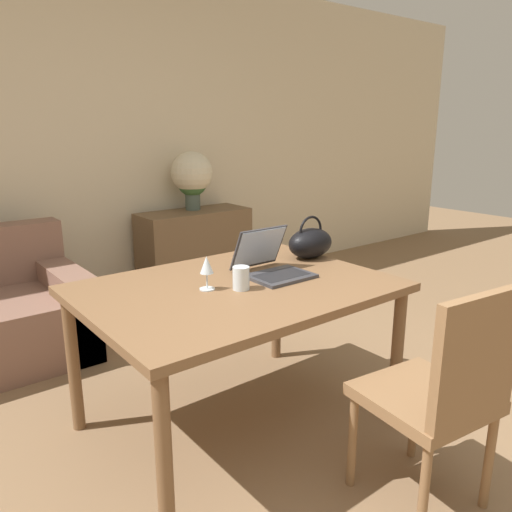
% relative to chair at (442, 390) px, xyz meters
% --- Properties ---
extents(wall_back, '(10.00, 0.06, 2.70)m').
position_rel_chair_xyz_m(wall_back, '(-0.35, 3.11, 0.83)').
color(wall_back, beige).
rests_on(wall_back, ground_plane).
extents(dining_table, '(1.42, 1.05, 0.74)m').
position_rel_chair_xyz_m(dining_table, '(-0.27, 0.94, 0.15)').
color(dining_table, brown).
rests_on(dining_table, ground_plane).
extents(chair, '(0.49, 0.49, 0.93)m').
position_rel_chair_xyz_m(chair, '(0.00, 0.00, 0.00)').
color(chair, olive).
rests_on(chair, ground_plane).
extents(sideboard, '(0.97, 0.40, 0.75)m').
position_rel_chair_xyz_m(sideboard, '(0.64, 2.81, -0.15)').
color(sideboard, brown).
rests_on(sideboard, ground_plane).
extents(laptop, '(0.30, 0.34, 0.23)m').
position_rel_chair_xyz_m(laptop, '(-0.03, 0.97, 0.29)').
color(laptop, '#38383D').
rests_on(laptop, dining_table).
extents(drinking_glass, '(0.08, 0.08, 0.11)m').
position_rel_chair_xyz_m(drinking_glass, '(-0.29, 0.87, 0.28)').
color(drinking_glass, silver).
rests_on(drinking_glass, dining_table).
extents(wine_glass, '(0.07, 0.07, 0.16)m').
position_rel_chair_xyz_m(wine_glass, '(-0.41, 0.96, 0.33)').
color(wine_glass, silver).
rests_on(wine_glass, dining_table).
extents(handbag, '(0.28, 0.19, 0.24)m').
position_rel_chair_xyz_m(handbag, '(0.35, 1.08, 0.31)').
color(handbag, black).
rests_on(handbag, dining_table).
extents(flower_vase, '(0.36, 0.36, 0.50)m').
position_rel_chair_xyz_m(flower_vase, '(0.66, 2.87, 0.52)').
color(flower_vase, '#47564C').
rests_on(flower_vase, sideboard).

